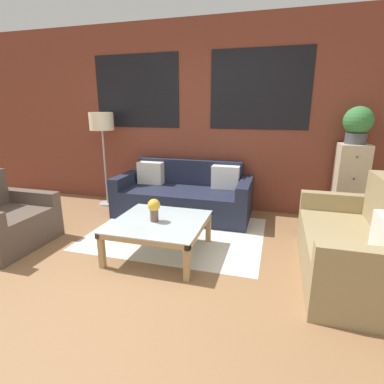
% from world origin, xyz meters
% --- Properties ---
extents(ground_plane, '(16.00, 16.00, 0.00)m').
position_xyz_m(ground_plane, '(0.00, 0.00, 0.00)').
color(ground_plane, '#8E6642').
extents(wall_back_brick, '(8.40, 0.09, 2.80)m').
position_xyz_m(wall_back_brick, '(0.00, 2.44, 1.41)').
color(wall_back_brick, brown).
rests_on(wall_back_brick, ground_plane).
extents(rug, '(2.16, 1.63, 0.00)m').
position_xyz_m(rug, '(0.09, 1.23, 0.00)').
color(rug, silver).
rests_on(rug, ground_plane).
extents(couch_dark, '(1.97, 0.88, 0.78)m').
position_xyz_m(couch_dark, '(-0.04, 1.95, 0.28)').
color(couch_dark, '#1E2338').
rests_on(couch_dark, ground_plane).
extents(settee_vintage, '(0.80, 1.59, 0.92)m').
position_xyz_m(settee_vintage, '(2.01, 0.69, 0.31)').
color(settee_vintage, '#99845B').
rests_on(settee_vintage, ground_plane).
extents(armchair_corner, '(0.80, 0.92, 0.84)m').
position_xyz_m(armchair_corner, '(-1.72, 0.36, 0.28)').
color(armchair_corner, brown).
rests_on(armchair_corner, ground_plane).
extents(coffee_table, '(0.96, 0.96, 0.38)m').
position_xyz_m(coffee_table, '(0.09, 0.65, 0.33)').
color(coffee_table, silver).
rests_on(coffee_table, ground_plane).
extents(floor_lamp, '(0.37, 0.37, 1.49)m').
position_xyz_m(floor_lamp, '(-1.42, 2.07, 1.28)').
color(floor_lamp, '#B2B2B7').
rests_on(floor_lamp, ground_plane).
extents(drawer_cabinet, '(0.37, 0.43, 1.11)m').
position_xyz_m(drawer_cabinet, '(2.21, 2.15, 0.55)').
color(drawer_cabinet, '#C6B793').
rests_on(drawer_cabinet, ground_plane).
extents(potted_plant, '(0.36, 0.36, 0.47)m').
position_xyz_m(potted_plant, '(2.21, 2.15, 1.36)').
color(potted_plant, '#47474C').
rests_on(potted_plant, drawer_cabinet).
extents(flower_vase, '(0.13, 0.13, 0.25)m').
position_xyz_m(flower_vase, '(0.05, 0.63, 0.53)').
color(flower_vase, brown).
rests_on(flower_vase, coffee_table).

